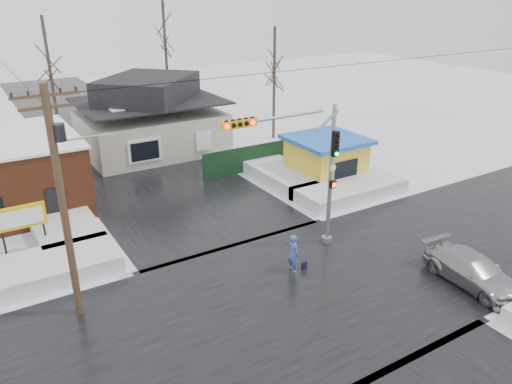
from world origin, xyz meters
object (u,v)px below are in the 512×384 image
car (473,271)px  kiosk (326,158)px  utility_pole (63,193)px  marquee_sign (21,219)px  pedestrian (293,253)px  traffic_signal (305,162)px

car → kiosk: bearing=82.7°
utility_pole → marquee_sign: bearing=100.1°
marquee_sign → car: marquee_sign is taller
utility_pole → pedestrian: size_ratio=4.96×
kiosk → car: bearing=-101.2°
marquee_sign → kiosk: (18.50, 0.50, -0.46)m
traffic_signal → pedestrian: 4.14m
traffic_signal → marquee_sign: traffic_signal is taller
utility_pole → marquee_sign: (-1.07, 5.99, -3.19)m
marquee_sign → pedestrian: 12.71m
traffic_signal → kiosk: traffic_signal is taller
traffic_signal → marquee_sign: size_ratio=2.75×
pedestrian → car: bearing=-128.8°
traffic_signal → utility_pole: bearing=177.1°
marquee_sign → car: 20.39m
marquee_sign → kiosk: bearing=1.6°
marquee_sign → car: size_ratio=0.55×
traffic_signal → car: traffic_signal is taller
traffic_signal → marquee_sign: (-11.43, 6.53, -2.62)m
pedestrian → kiosk: bearing=-45.2°
traffic_signal → utility_pole: size_ratio=0.78×
utility_pole → kiosk: bearing=20.4°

